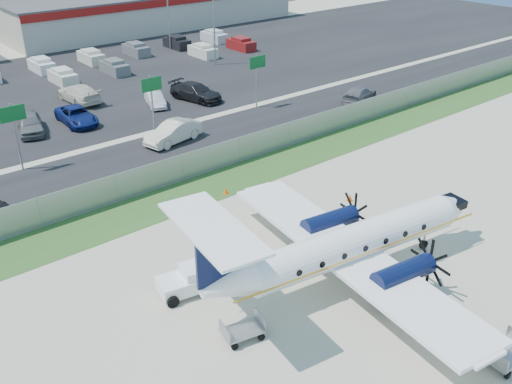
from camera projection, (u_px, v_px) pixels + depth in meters
ground at (328, 271)px, 30.15m from camera, size 170.00×170.00×0.00m
grass_verge at (200, 191)px, 38.40m from camera, size 170.00×4.00×0.02m
access_road at (147, 158)px, 43.21m from camera, size 170.00×8.00×0.02m
parking_lot at (43, 93)px, 57.64m from camera, size 170.00×32.00×0.02m
perimeter_fence at (183, 168)px, 39.31m from camera, size 120.00×0.06×1.99m
building_east at (154, 9)px, 86.20m from camera, size 44.40×12.40×5.24m
sign_left at (14, 123)px, 39.73m from camera, size 1.80×0.26×5.00m
sign_mid at (152, 93)px, 45.93m from camera, size 1.80×0.26×5.00m
sign_right at (257, 69)px, 52.13m from camera, size 1.80×0.26×5.00m
light_pole_ne at (214, 19)px, 65.14m from camera, size 0.90×0.35×9.09m
light_pole_se at (168, 8)px, 72.02m from camera, size 0.90×0.35×9.09m
aircraft at (350, 244)px, 28.58m from camera, size 17.82×17.51×5.46m
pushback_tug at (186, 281)px, 28.26m from camera, size 2.79×2.24×1.37m
baggage_cart_near at (506, 353)px, 23.95m from camera, size 2.12×1.33×1.09m
baggage_cart_far at (243, 330)px, 25.35m from camera, size 2.07×1.49×0.98m
cone_nose at (350, 198)px, 37.00m from camera, size 0.36×0.36×0.52m
cone_starboard_wing at (226, 191)px, 37.93m from camera, size 0.34×0.34×0.48m
road_car_mid at (174, 142)px, 46.13m from camera, size 5.31×2.74×1.67m
road_car_east at (359, 101)px, 55.35m from camera, size 5.46×3.66×1.47m
parked_car_b at (32, 133)px, 47.95m from camera, size 3.18×5.21×1.66m
parked_car_c at (78, 124)px, 49.87m from camera, size 2.63×5.33×1.46m
parked_car_d at (156, 106)px, 54.09m from camera, size 2.49×4.13×1.29m
parked_car_e at (196, 100)px, 55.69m from camera, size 3.59×6.04×1.64m
parked_car_g at (80, 102)px, 55.25m from camera, size 2.75×5.96×1.69m
far_parking_rows at (26, 82)px, 61.08m from camera, size 56.00×10.00×1.60m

